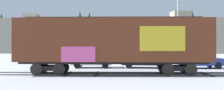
% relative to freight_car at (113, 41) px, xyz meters
% --- Properties ---
extents(ground_plane, '(260.00, 260.00, 0.00)m').
position_rel_freight_car_xyz_m(ground_plane, '(0.31, 0.00, -2.58)').
color(ground_plane, '#B2B5BC').
extents(track, '(60.01, 2.78, 0.08)m').
position_rel_freight_car_xyz_m(track, '(0.31, 0.00, -2.54)').
color(track, '#4C4742').
rests_on(track, ground_plane).
extents(freight_car, '(14.56, 3.18, 4.50)m').
position_rel_freight_car_xyz_m(freight_car, '(0.00, 0.00, 0.00)').
color(freight_car, '#5B2B19').
rests_on(freight_car, ground_plane).
extents(flagpole, '(1.17, 1.21, 9.81)m').
position_rel_freight_car_xyz_m(flagpole, '(8.87, 12.67, 3.70)').
color(flagpole, silver).
rests_on(flagpole, ground_plane).
extents(hillside, '(149.70, 39.35, 15.84)m').
position_rel_freight_car_xyz_m(hillside, '(0.34, 66.48, 2.97)').
color(hillside, gray).
rests_on(hillside, ground_plane).
extents(parked_car_white, '(4.10, 2.02, 1.65)m').
position_rel_freight_car_xyz_m(parked_car_white, '(-2.34, 5.02, -1.74)').
color(parked_car_white, silver).
rests_on(parked_car_white, ground_plane).
extents(parked_car_black, '(4.72, 2.27, 1.77)m').
position_rel_freight_car_xyz_m(parked_car_black, '(3.03, 4.97, -1.68)').
color(parked_car_black, black).
rests_on(parked_car_black, ground_plane).
extents(parked_car_blue, '(4.18, 2.04, 1.60)m').
position_rel_freight_car_xyz_m(parked_car_blue, '(8.48, 4.65, -1.76)').
color(parked_car_blue, navy).
rests_on(parked_car_blue, ground_plane).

